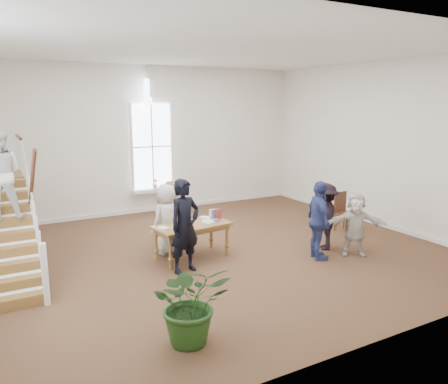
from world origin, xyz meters
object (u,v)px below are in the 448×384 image
person_yellow (171,213)px  woman_cluster_c (355,224)px  side_chair (343,209)px  elderly_woman (167,219)px  floor_plant (191,303)px  woman_cluster_a (319,221)px  library_table (192,228)px  woman_cluster_b (326,217)px  police_officer (185,226)px

person_yellow → woman_cluster_c: 4.29m
woman_cluster_c → side_chair: bearing=86.6°
elderly_woman → floor_plant: elderly_woman is taller
elderly_woman → woman_cluster_c: (3.65, -2.17, -0.09)m
elderly_woman → woman_cluster_a: (2.75, -1.97, 0.07)m
library_table → person_yellow: (-0.06, 1.10, 0.10)m
woman_cluster_b → floor_plant: 4.99m
side_chair → floor_plant: bearing=-158.6°
elderly_woman → person_yellow: 0.58m
woman_cluster_b → elderly_woman: bearing=-79.0°
library_table → police_officer: bearing=-132.9°
person_yellow → side_chair: (4.47, -1.12, -0.20)m
library_table → woman_cluster_b: woman_cluster_b is taller
police_officer → elderly_woman: bearing=70.4°
police_officer → woman_cluster_a: (2.85, -0.72, -0.09)m
woman_cluster_c → library_table: bearing=-173.1°
elderly_woman → person_yellow: size_ratio=1.02×
woman_cluster_b → side_chair: bearing=157.8°
library_table → elderly_woman: (-0.36, 0.60, 0.11)m
person_yellow → side_chair: size_ratio=1.50×
woman_cluster_b → floor_plant: bearing=-27.9°
person_yellow → elderly_woman: bearing=34.0°
woman_cluster_a → floor_plant: bearing=133.6°
woman_cluster_b → police_officer: bearing=-59.1°
library_table → elderly_woman: size_ratio=1.09×
person_yellow → woman_cluster_c: size_ratio=1.10×
police_officer → elderly_woman: 1.26m
police_officer → woman_cluster_b: (3.45, -0.27, -0.18)m
police_officer → woman_cluster_a: bearing=-29.2°
person_yellow → woman_cluster_a: (2.45, -2.47, 0.08)m
elderly_woman → side_chair: (4.77, -0.62, -0.21)m
police_officer → person_yellow: size_ratio=1.22×
police_officer → library_table: bearing=39.7°
police_officer → floor_plant: size_ratio=1.57×
library_table → woman_cluster_b: 3.13m
library_table → side_chair: side_chair is taller
woman_cluster_b → floor_plant: woman_cluster_b is taller
elderly_woman → person_yellow: (0.30, 0.50, -0.01)m
police_officer → woman_cluster_c: bearing=-28.8°
woman_cluster_c → police_officer: bearing=-161.4°
police_officer → woman_cluster_b: size_ratio=1.23×
elderly_woman → library_table: bearing=98.8°
woman_cluster_c → side_chair: (1.12, 1.55, -0.12)m
library_table → person_yellow: bearing=85.6°
woman_cluster_a → side_chair: 2.44m
floor_plant → person_yellow: bearing=71.7°
police_officer → person_yellow: (0.40, 1.75, -0.17)m
floor_plant → side_chair: floor_plant is taller
woman_cluster_a → woman_cluster_b: 0.76m
person_yellow → woman_cluster_a: 3.48m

